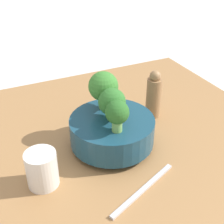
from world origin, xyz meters
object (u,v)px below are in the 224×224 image
bowl (112,131)px  pepper_mill (154,95)px  fork (143,189)px  cup (42,169)px

bowl → pepper_mill: size_ratio=1.47×
pepper_mill → fork: bearing=-125.0°
cup → pepper_mill: 0.37m
cup → fork: size_ratio=0.43×
pepper_mill → fork: (-0.17, -0.24, -0.06)m
cup → pepper_mill: (0.35, 0.13, 0.03)m
bowl → pepper_mill: 0.18m
cup → pepper_mill: pepper_mill is taller
cup → bowl: bearing=16.8°
pepper_mill → cup: bearing=-159.0°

